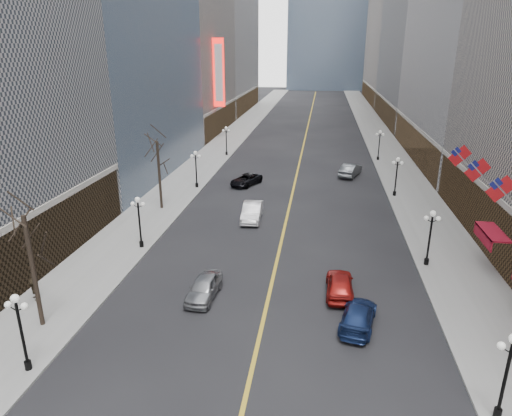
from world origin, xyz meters
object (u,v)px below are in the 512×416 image
(car_nb_far, at_px, (246,180))
(car_sb_near, at_px, (358,316))
(streetlamp_west_3, at_px, (226,138))
(car_sb_far, at_px, (350,170))
(car_sb_mid, at_px, (340,284))
(car_nb_mid, at_px, (252,212))
(streetlamp_east_2, at_px, (397,172))
(streetlamp_east_1, at_px, (430,232))
(streetlamp_west_0, at_px, (20,325))
(streetlamp_west_1, at_px, (139,217))
(streetlamp_east_0, at_px, (507,368))
(streetlamp_east_3, at_px, (379,142))
(streetlamp_west_2, at_px, (196,165))
(car_nb_near, at_px, (204,287))

(car_nb_far, relative_size, car_sb_near, 1.03)
(streetlamp_west_3, xyz_separation_m, car_sb_far, (18.95, -9.65, -2.04))
(car_sb_mid, xyz_separation_m, car_sb_far, (2.29, 31.78, 0.07))
(streetlamp_west_3, distance_m, car_nb_mid, 29.02)
(streetlamp_east_2, relative_size, car_nb_far, 0.91)
(streetlamp_east_1, bearing_deg, car_nb_far, 131.43)
(streetlamp_west_0, xyz_separation_m, streetlamp_west_1, (0.00, 16.00, 0.00))
(streetlamp_east_1, bearing_deg, car_sb_near, -122.90)
(streetlamp_east_0, xyz_separation_m, streetlamp_east_3, (0.00, 52.00, 0.00))
(streetlamp_east_0, relative_size, car_sb_far, 0.86)
(streetlamp_west_2, distance_m, car_nb_near, 26.30)
(streetlamp_east_0, distance_m, streetlamp_west_2, 41.39)
(car_nb_near, bearing_deg, streetlamp_east_3, 72.88)
(streetlamp_west_1, bearing_deg, car_sb_mid, -18.04)
(streetlamp_west_1, bearing_deg, streetlamp_west_2, 90.00)
(car_nb_near, relative_size, car_sb_far, 0.85)
(streetlamp_west_1, xyz_separation_m, car_nb_near, (7.37, -7.15, -2.14))
(car_nb_near, xyz_separation_m, car_nb_far, (-1.59, 27.34, -0.07))
(car_nb_mid, xyz_separation_m, car_sb_near, (9.33, -17.41, -0.15))
(car_nb_near, relative_size, car_sb_mid, 0.96)
(car_nb_far, height_order, car_sb_near, car_sb_near)
(streetlamp_east_0, height_order, car_sb_mid, streetlamp_east_0)
(car_nb_far, bearing_deg, streetlamp_east_2, 16.36)
(streetlamp_east_2, height_order, car_sb_near, streetlamp_east_2)
(car_nb_mid, height_order, car_nb_far, car_nb_mid)
(car_nb_near, bearing_deg, car_sb_near, -7.32)
(streetlamp_west_2, height_order, car_nb_mid, streetlamp_west_2)
(streetlamp_east_2, relative_size, streetlamp_west_2, 1.00)
(streetlamp_west_0, height_order, car_sb_far, streetlamp_west_0)
(streetlamp_east_3, height_order, streetlamp_west_3, same)
(car_sb_far, bearing_deg, streetlamp_east_2, 138.11)
(streetlamp_east_0, height_order, streetlamp_east_2, same)
(streetlamp_west_2, bearing_deg, car_sb_near, -56.88)
(streetlamp_east_3, xyz_separation_m, streetlamp_west_3, (-23.60, 0.00, 0.00))
(streetlamp_west_0, bearing_deg, car_sb_far, 65.89)
(streetlamp_east_0, bearing_deg, car_sb_far, 96.26)
(streetlamp_west_2, xyz_separation_m, car_sb_mid, (16.66, -23.43, -2.11))
(car_sb_mid, bearing_deg, car_sb_near, 105.72)
(streetlamp_west_3, bearing_deg, car_nb_mid, -73.19)
(streetlamp_east_0, distance_m, car_nb_far, 40.40)
(car_nb_near, height_order, car_sb_far, car_sb_far)
(car_sb_near, bearing_deg, car_sb_far, -80.58)
(streetlamp_west_1, bearing_deg, car_nb_mid, 44.71)
(car_nb_far, distance_m, car_sb_far, 14.55)
(streetlamp_west_0, height_order, streetlamp_west_3, same)
(streetlamp_east_3, relative_size, car_sb_far, 0.86)
(streetlamp_west_1, xyz_separation_m, car_nb_mid, (8.37, 8.29, -2.05))
(streetlamp_east_3, xyz_separation_m, streetlamp_west_0, (-23.60, -52.00, 0.00))
(car_sb_near, bearing_deg, streetlamp_east_3, -86.01)
(streetlamp_east_1, height_order, streetlamp_west_1, same)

